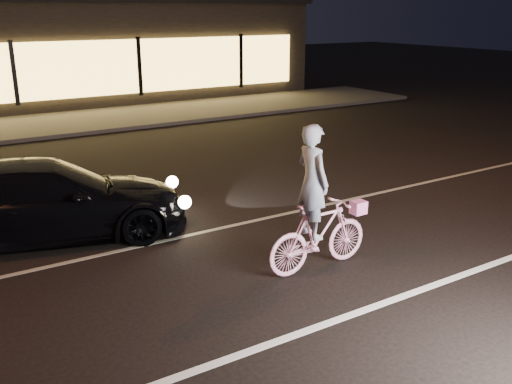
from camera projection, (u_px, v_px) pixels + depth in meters
ground at (231, 286)px, 7.96m from camera, size 90.00×90.00×0.00m
lane_stripe_near at (294, 335)px, 6.75m from camera, size 60.00×0.12×0.01m
lane_stripe_far at (172, 239)px, 9.56m from camera, size 60.00×0.10×0.01m
sidewalk at (31, 127)px, 18.41m from camera, size 30.00×4.00×0.12m
cyclist at (317, 220)px, 8.25m from camera, size 1.74×0.60×2.20m
sedan at (47, 201)px, 9.43m from camera, size 4.90×2.95×1.33m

